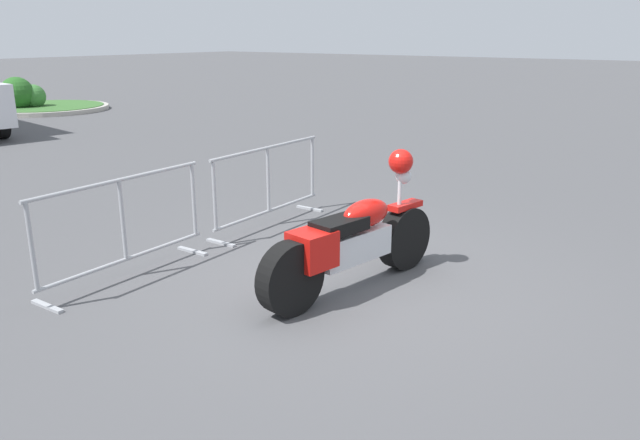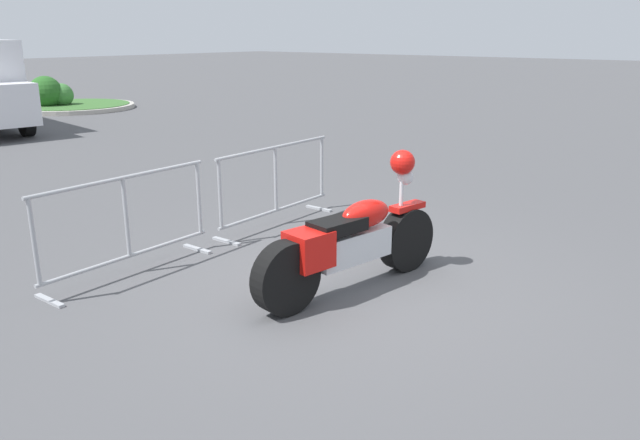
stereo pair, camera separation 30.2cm
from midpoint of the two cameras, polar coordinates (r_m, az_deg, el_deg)
name	(u,v)px [view 1 (the left image)]	position (r m, az deg, el deg)	size (l,w,h in m)	color
ground_plane	(347,286)	(6.38, 1.13, -6.10)	(120.00, 120.00, 0.00)	#4C4C4F
motorcycle	(353,241)	(6.16, 1.60, -1.92)	(2.35, 0.57, 1.33)	black
crowd_barrier_near	(123,227)	(6.79, -18.77, -0.63)	(2.12, 0.50, 1.07)	#9EA0A5
crowd_barrier_far	(268,185)	(8.26, -5.81, 3.18)	(2.12, 0.50, 1.07)	#9EA0A5
planter_island	(36,103)	(22.97, -24.85, 9.72)	(3.99, 3.99, 1.12)	#ADA89E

